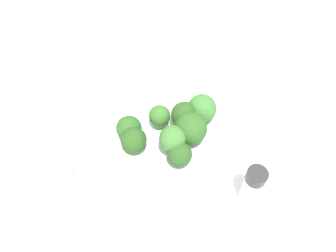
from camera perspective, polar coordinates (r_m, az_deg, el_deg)
The scene contains 13 objects.
ground_plane at distance 0.59m, azimuth -0.00°, elevation -4.01°, with size 3.00×3.00×0.00m, color white.
bowl at distance 0.57m, azimuth -0.00°, elevation -2.97°, with size 0.20×0.20×0.04m, color silver.
broccoli_floret_0 at distance 0.55m, azimuth -1.47°, elevation 1.69°, with size 0.04×0.04×0.05m.
broccoli_floret_1 at distance 0.51m, azimuth 2.05°, elevation -5.02°, with size 0.04×0.04×0.05m.
broccoli_floret_2 at distance 0.51m, azimuth 0.80°, elevation -2.29°, with size 0.04×0.04×0.06m.
broccoli_floret_3 at distance 0.53m, azimuth -6.01°, elevation -2.48°, with size 0.04×0.04×0.05m.
broccoli_floret_4 at distance 0.53m, azimuth 3.95°, elevation -0.45°, with size 0.05×0.05×0.06m.
broccoli_floret_5 at distance 0.54m, azimuth -6.81°, elevation -0.43°, with size 0.04×0.04×0.05m.
broccoli_floret_6 at distance 0.56m, azimuth 5.91°, elevation 2.98°, with size 0.05×0.05×0.05m.
broccoli_floret_7 at distance 0.55m, azimuth 2.81°, elevation 1.89°, with size 0.04×0.04×0.05m.
pepper_shaker at distance 0.53m, azimuth 14.44°, elevation -10.04°, with size 0.03×0.03×0.08m.
almond_crumb_0 at distance 0.59m, azimuth -16.16°, elevation -7.60°, with size 0.01×0.01×0.01m, color tan.
almond_crumb_1 at distance 0.66m, azimuth 1.52°, elevation 4.99°, with size 0.01×0.01×0.01m, color tan.
Camera 1 is at (-0.28, -0.14, 0.50)m, focal length 35.00 mm.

